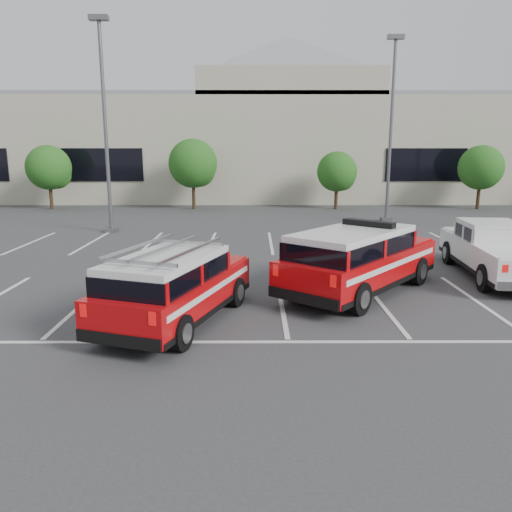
{
  "coord_description": "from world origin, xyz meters",
  "views": [
    {
      "loc": [
        -0.73,
        -13.06,
        4.1
      ],
      "look_at": [
        -0.69,
        1.21,
        1.05
      ],
      "focal_mm": 35.0,
      "sensor_mm": 36.0,
      "label": 1
    }
  ],
  "objects_px": {
    "fire_chief_suv": "(359,264)",
    "ladder_suv": "(175,292)",
    "tree_left": "(50,169)",
    "tree_right": "(482,169)",
    "tree_mid_right": "(338,173)",
    "light_pole_mid": "(391,130)",
    "convention_building": "(265,142)",
    "light_pole_left": "(105,127)",
    "tree_mid_left": "(194,165)",
    "white_pickup": "(494,256)"
  },
  "relations": [
    {
      "from": "fire_chief_suv",
      "to": "ladder_suv",
      "type": "bearing_deg",
      "value": -112.2
    },
    {
      "from": "tree_left",
      "to": "ladder_suv",
      "type": "height_order",
      "value": "tree_left"
    },
    {
      "from": "tree_right",
      "to": "ladder_suv",
      "type": "distance_m",
      "value": 29.62
    },
    {
      "from": "tree_left",
      "to": "tree_mid_right",
      "type": "distance_m",
      "value": 20.0
    },
    {
      "from": "light_pole_mid",
      "to": "fire_chief_suv",
      "type": "relative_size",
      "value": 1.74
    },
    {
      "from": "convention_building",
      "to": "light_pole_mid",
      "type": "distance_m",
      "value": 17.27
    },
    {
      "from": "light_pole_left",
      "to": "light_pole_mid",
      "type": "bearing_deg",
      "value": 14.93
    },
    {
      "from": "tree_left",
      "to": "tree_mid_right",
      "type": "relative_size",
      "value": 1.11
    },
    {
      "from": "convention_building",
      "to": "tree_mid_right",
      "type": "xyz_separation_m",
      "value": [
        4.91,
        -9.82,
        -2.22
      ]
    },
    {
      "from": "tree_mid_left",
      "to": "white_pickup",
      "type": "xyz_separation_m",
      "value": [
        12.03,
        -19.17,
        -2.34
      ]
    },
    {
      "from": "tree_mid_right",
      "to": "ladder_suv",
      "type": "bearing_deg",
      "value": -108.1
    },
    {
      "from": "tree_left",
      "to": "light_pole_left",
      "type": "height_order",
      "value": "light_pole_left"
    },
    {
      "from": "white_pickup",
      "to": "tree_mid_left",
      "type": "bearing_deg",
      "value": 127.41
    },
    {
      "from": "convention_building",
      "to": "tree_right",
      "type": "relative_size",
      "value": 13.58
    },
    {
      "from": "tree_mid_left",
      "to": "tree_right",
      "type": "height_order",
      "value": "tree_mid_left"
    },
    {
      "from": "tree_right",
      "to": "ladder_suv",
      "type": "height_order",
      "value": "tree_right"
    },
    {
      "from": "tree_mid_right",
      "to": "tree_right",
      "type": "distance_m",
      "value": 10.0
    },
    {
      "from": "ladder_suv",
      "to": "white_pickup",
      "type": "bearing_deg",
      "value": 43.45
    },
    {
      "from": "light_pole_left",
      "to": "tree_left",
      "type": "bearing_deg",
      "value": 124.52
    },
    {
      "from": "tree_mid_left",
      "to": "fire_chief_suv",
      "type": "relative_size",
      "value": 0.82
    },
    {
      "from": "fire_chief_suv",
      "to": "tree_mid_right",
      "type": "bearing_deg",
      "value": 122.46
    },
    {
      "from": "convention_building",
      "to": "white_pickup",
      "type": "bearing_deg",
      "value": -76.53
    },
    {
      "from": "tree_mid_left",
      "to": "light_pole_left",
      "type": "bearing_deg",
      "value": -107.1
    },
    {
      "from": "convention_building",
      "to": "tree_mid_left",
      "type": "xyz_separation_m",
      "value": [
        -5.09,
        -9.82,
        -1.68
      ]
    },
    {
      "from": "tree_mid_right",
      "to": "light_pole_mid",
      "type": "relative_size",
      "value": 0.39
    },
    {
      "from": "light_pole_left",
      "to": "light_pole_mid",
      "type": "distance_m",
      "value": 15.52
    },
    {
      "from": "convention_building",
      "to": "white_pickup",
      "type": "height_order",
      "value": "convention_building"
    },
    {
      "from": "light_pole_left",
      "to": "white_pickup",
      "type": "relative_size",
      "value": 1.73
    },
    {
      "from": "tree_mid_right",
      "to": "light_pole_mid",
      "type": "distance_m",
      "value": 6.88
    },
    {
      "from": "tree_right",
      "to": "light_pole_left",
      "type": "distance_m",
      "value": 25.3
    },
    {
      "from": "fire_chief_suv",
      "to": "tree_right",
      "type": "bearing_deg",
      "value": 98.73
    },
    {
      "from": "convention_building",
      "to": "white_pickup",
      "type": "distance_m",
      "value": 30.08
    },
    {
      "from": "convention_building",
      "to": "light_pole_left",
      "type": "xyz_separation_m",
      "value": [
        -8.18,
        -19.86,
        0.47
      ]
    },
    {
      "from": "tree_right",
      "to": "fire_chief_suv",
      "type": "xyz_separation_m",
      "value": [
        -12.8,
        -21.05,
        -1.92
      ]
    },
    {
      "from": "tree_left",
      "to": "fire_chief_suv",
      "type": "distance_m",
      "value": 27.25
    },
    {
      "from": "white_pickup",
      "to": "ladder_suv",
      "type": "relative_size",
      "value": 1.11
    },
    {
      "from": "tree_mid_right",
      "to": "light_pole_mid",
      "type": "height_order",
      "value": "light_pole_mid"
    },
    {
      "from": "tree_right",
      "to": "white_pickup",
      "type": "relative_size",
      "value": 0.75
    },
    {
      "from": "tree_left",
      "to": "white_pickup",
      "type": "distance_m",
      "value": 29.28
    },
    {
      "from": "tree_mid_right",
      "to": "fire_chief_suv",
      "type": "bearing_deg",
      "value": -97.57
    },
    {
      "from": "white_pickup",
      "to": "tree_left",
      "type": "bearing_deg",
      "value": 144.27
    },
    {
      "from": "tree_mid_left",
      "to": "light_pole_left",
      "type": "xyz_separation_m",
      "value": [
        -3.09,
        -10.05,
        2.14
      ]
    },
    {
      "from": "convention_building",
      "to": "tree_left",
      "type": "xyz_separation_m",
      "value": [
        -15.09,
        -9.82,
        -1.95
      ]
    },
    {
      "from": "tree_mid_left",
      "to": "light_pole_mid",
      "type": "distance_m",
      "value": 13.53
    },
    {
      "from": "convention_building",
      "to": "light_pole_left",
      "type": "height_order",
      "value": "convention_building"
    },
    {
      "from": "convention_building",
      "to": "fire_chief_suv",
      "type": "relative_size",
      "value": 10.19
    },
    {
      "from": "convention_building",
      "to": "fire_chief_suv",
      "type": "bearing_deg",
      "value": -86.09
    },
    {
      "from": "tree_mid_left",
      "to": "tree_right",
      "type": "distance_m",
      "value": 20.0
    },
    {
      "from": "tree_mid_left",
      "to": "fire_chief_suv",
      "type": "bearing_deg",
      "value": -71.12
    },
    {
      "from": "tree_left",
      "to": "white_pickup",
      "type": "relative_size",
      "value": 0.75
    }
  ]
}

